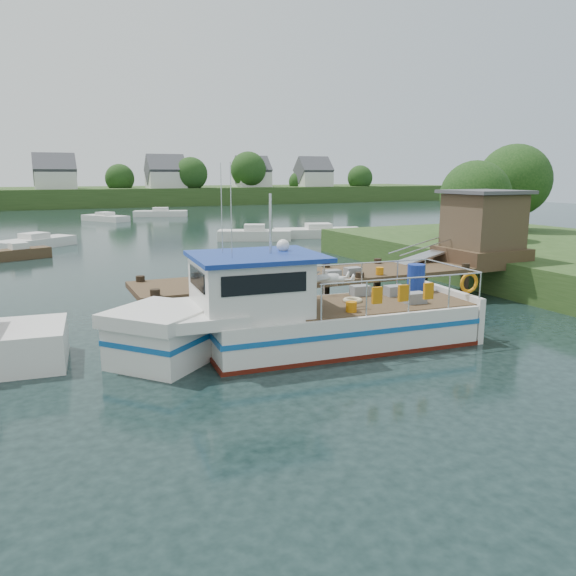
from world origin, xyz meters
name	(u,v)px	position (x,y,z in m)	size (l,w,h in m)	color
ground_plane	(296,312)	(0.00, 0.00, 0.00)	(160.00, 160.00, 0.00)	black
far_shore	(87,193)	(0.01, 82.37, 2.10)	(140.00, 42.55, 9.22)	#324E20
dock	(436,245)	(6.51, 0.01, 2.24)	(16.60, 3.00, 4.78)	#483622
lobster_boat	(296,317)	(-1.94, -4.11, 0.99)	(11.45, 4.01, 5.48)	silver
moored_rowboat	(19,253)	(-9.72, 19.32, 0.38)	(3.75, 2.36, 1.03)	#483622
moored_far	(161,213)	(5.85, 51.78, 0.41)	(6.84, 4.09, 1.10)	silver
moored_a	(35,242)	(-8.78, 24.84, 0.40)	(5.78, 5.21, 1.07)	silver
moored_b	(255,234)	(7.14, 22.76, 0.47)	(6.02, 4.10, 1.26)	silver
moored_c	(318,232)	(12.82, 22.71, 0.42)	(7.62, 4.24, 1.14)	silver
moored_d	(105,218)	(-1.32, 47.17, 0.37)	(4.84, 6.09, 1.01)	silver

